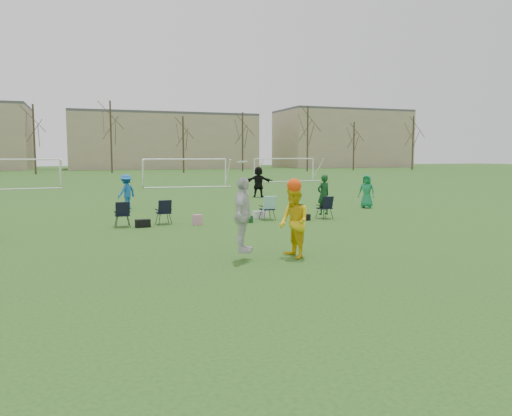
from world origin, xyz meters
name	(u,v)px	position (x,y,z in m)	size (l,w,h in m)	color
ground	(277,262)	(0.00, 0.00, 0.00)	(260.00, 260.00, 0.00)	#244917
fielder_blue	(126,192)	(-2.53, 14.33, 0.88)	(1.14, 0.65, 1.76)	#175BB2
fielder_green_far	(367,191)	(9.30, 10.77, 0.87)	(0.85, 0.55, 1.74)	#167C48
fielder_black	(258,182)	(6.28, 19.06, 1.00)	(1.85, 0.59, 2.00)	black
center_contest	(271,218)	(-0.01, 0.35, 1.08)	(2.25, 1.22, 2.58)	silver
sideline_setup	(248,207)	(1.81, 7.83, 0.57)	(9.13, 1.93, 1.89)	#103C1A
goal_left	(13,165)	(-10.00, 34.00, 1.92)	(7.39, 0.76, 2.46)	white
goal_mid	(185,165)	(4.00, 32.00, 1.92)	(7.40, 0.63, 2.46)	white
goal_right	(285,163)	(16.00, 38.00, 1.92)	(7.35, 1.14, 2.46)	white
tree_line	(113,140)	(0.24, 69.85, 5.09)	(110.28, 3.28, 11.40)	#382B21
building_row	(138,140)	(6.73, 96.00, 5.99)	(126.00, 16.00, 13.00)	tan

